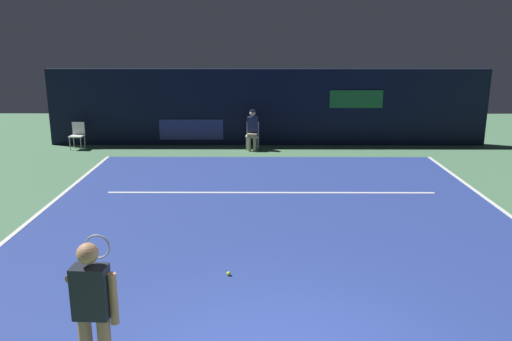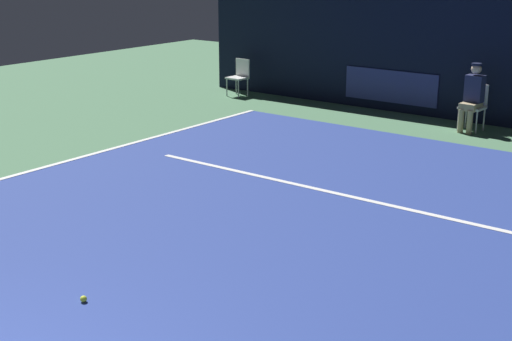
{
  "view_description": "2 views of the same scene",
  "coord_description": "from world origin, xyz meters",
  "px_view_note": "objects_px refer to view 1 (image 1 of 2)",
  "views": [
    {
      "loc": [
        -0.3,
        -5.16,
        3.74
      ],
      "look_at": [
        -0.36,
        5.44,
        0.95
      ],
      "focal_mm": 36.56,
      "sensor_mm": 36.0,
      "label": 1
    },
    {
      "loc": [
        4.64,
        -1.84,
        3.39
      ],
      "look_at": [
        -0.77,
        5.26,
        0.71
      ],
      "focal_mm": 51.65,
      "sensor_mm": 36.0,
      "label": 2
    }
  ],
  "objects_px": {
    "tennis_player": "(93,309)",
    "line_judge_on_chair": "(252,129)",
    "tennis_ball": "(229,274)",
    "courtside_chair_near": "(78,134)"
  },
  "relations": [
    {
      "from": "tennis_player",
      "to": "line_judge_on_chair",
      "type": "bearing_deg",
      "value": 82.97
    },
    {
      "from": "tennis_player",
      "to": "tennis_ball",
      "type": "bearing_deg",
      "value": 66.07
    },
    {
      "from": "line_judge_on_chair",
      "to": "tennis_ball",
      "type": "height_order",
      "value": "line_judge_on_chair"
    },
    {
      "from": "tennis_player",
      "to": "tennis_ball",
      "type": "xyz_separation_m",
      "value": [
        1.23,
        2.77,
        -0.94
      ]
    },
    {
      "from": "tennis_player",
      "to": "line_judge_on_chair",
      "type": "distance_m",
      "value": 12.26
    },
    {
      "from": "tennis_player",
      "to": "courtside_chair_near",
      "type": "relative_size",
      "value": 1.97
    },
    {
      "from": "tennis_player",
      "to": "line_judge_on_chair",
      "type": "height_order",
      "value": "tennis_player"
    },
    {
      "from": "courtside_chair_near",
      "to": "tennis_ball",
      "type": "distance_m",
      "value": 11.03
    },
    {
      "from": "line_judge_on_chair",
      "to": "courtside_chair_near",
      "type": "bearing_deg",
      "value": 178.88
    },
    {
      "from": "tennis_ball",
      "to": "courtside_chair_near",
      "type": "bearing_deg",
      "value": 120.42
    }
  ]
}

